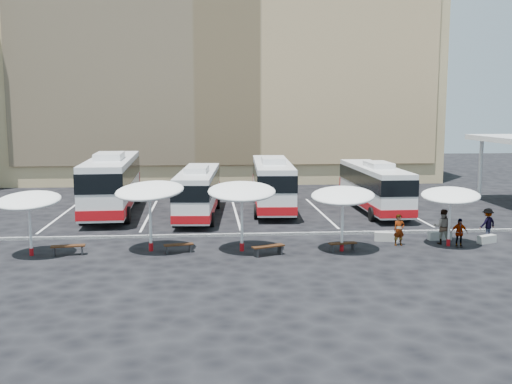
{
  "coord_description": "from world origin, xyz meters",
  "views": [
    {
      "loc": [
        -2.02,
        -33.29,
        7.37
      ],
      "look_at": [
        1.0,
        3.0,
        2.2
      ],
      "focal_mm": 42.0,
      "sensor_mm": 36.0,
      "label": 1
    }
  ],
  "objects": [
    {
      "name": "wood_bench_3",
      "position": [
        4.94,
        -3.61,
        0.34
      ],
      "size": [
        1.5,
        0.63,
        0.45
      ],
      "rotation": [
        0.0,
        0.0,
        0.17
      ],
      "color": "black",
      "rests_on": "ground"
    },
    {
      "name": "conc_bench_1",
      "position": [
        10.97,
        -1.42,
        0.24
      ],
      "size": [
        1.3,
        0.49,
        0.48
      ],
      "primitive_type": "cube",
      "rotation": [
        0.0,
        0.0,
        0.05
      ],
      "color": "gray",
      "rests_on": "ground"
    },
    {
      "name": "wood_bench_0",
      "position": [
        -8.99,
        -3.32,
        0.39
      ],
      "size": [
        1.71,
        0.68,
        0.51
      ],
      "rotation": [
        0.0,
        0.0,
        0.14
      ],
      "color": "black",
      "rests_on": "ground"
    },
    {
      "name": "passenger_1",
      "position": [
        10.71,
        -2.47,
        0.95
      ],
      "size": [
        1.12,
        1.0,
        1.91
      ],
      "primitive_type": "imported",
      "rotation": [
        0.0,
        0.0,
        2.78
      ],
      "color": "black",
      "rests_on": "ground"
    },
    {
      "name": "sandstone_building",
      "position": [
        0.0,
        31.87,
        12.63
      ],
      "size": [
        42.0,
        18.25,
        29.6
      ],
      "color": "tan",
      "rests_on": "ground"
    },
    {
      "name": "bay_lines",
      "position": [
        0.0,
        8.0,
        0.01
      ],
      "size": [
        24.15,
        12.0,
        0.01
      ],
      "color": "white",
      "rests_on": "ground"
    },
    {
      "name": "wood_bench_2",
      "position": [
        1.01,
        -4.23,
        0.39
      ],
      "size": [
        1.73,
        1.03,
        0.51
      ],
      "rotation": [
        0.0,
        0.0,
        0.37
      ],
      "color": "black",
      "rests_on": "ground"
    },
    {
      "name": "sunshade_3",
      "position": [
        4.9,
        -3.58,
        2.88
      ],
      "size": [
        4.16,
        4.19,
        3.39
      ],
      "rotation": [
        0.0,
        0.0,
        -0.35
      ],
      "color": "silver",
      "rests_on": "ground"
    },
    {
      "name": "wood_bench_1",
      "position": [
        -3.48,
        -3.26,
        0.35
      ],
      "size": [
        1.54,
        0.7,
        0.46
      ],
      "rotation": [
        0.0,
        0.0,
        0.21
      ],
      "color": "black",
      "rests_on": "ground"
    },
    {
      "name": "passenger_0",
      "position": [
        8.24,
        -2.56,
        0.84
      ],
      "size": [
        0.65,
        0.46,
        1.69
      ],
      "primitive_type": "imported",
      "rotation": [
        0.0,
        0.0,
        0.1
      ],
      "color": "black",
      "rests_on": "ground"
    },
    {
      "name": "bus_2",
      "position": [
        2.74,
        9.65,
        1.97
      ],
      "size": [
        3.32,
        12.27,
        3.86
      ],
      "rotation": [
        0.0,
        0.0,
        -0.05
      ],
      "color": "silver",
      "rests_on": "ground"
    },
    {
      "name": "sunshade_0",
      "position": [
        -10.81,
        -3.22,
        2.78
      ],
      "size": [
        3.51,
        3.55,
        3.28
      ],
      "rotation": [
        0.0,
        0.0,
        -0.13
      ],
      "color": "silver",
      "rests_on": "ground"
    },
    {
      "name": "ground",
      "position": [
        0.0,
        0.0,
        0.0
      ],
      "size": [
        120.0,
        120.0,
        0.0
      ],
      "primitive_type": "plane",
      "color": "black",
      "rests_on": "ground"
    },
    {
      "name": "passenger_2",
      "position": [
        11.3,
        -3.22,
        0.77
      ],
      "size": [
        0.94,
        0.47,
        1.54
      ],
      "primitive_type": "imported",
      "rotation": [
        0.0,
        0.0,
        -0.11
      ],
      "color": "black",
      "rests_on": "ground"
    },
    {
      "name": "passenger_3",
      "position": [
        13.81,
        -1.21,
        0.86
      ],
      "size": [
        1.27,
        1.03,
        1.72
      ],
      "primitive_type": "imported",
      "rotation": [
        0.0,
        0.0,
        3.55
      ],
      "color": "black",
      "rests_on": "ground"
    },
    {
      "name": "sunshade_1",
      "position": [
        -4.93,
        -2.72,
        3.12
      ],
      "size": [
        4.65,
        4.68,
        3.68
      ],
      "rotation": [
        0.0,
        0.0,
        -0.42
      ],
      "color": "silver",
      "rests_on": "ground"
    },
    {
      "name": "sunshade_2",
      "position": [
        -0.24,
        -3.14,
        3.1
      ],
      "size": [
        3.54,
        3.59,
        3.65
      ],
      "rotation": [
        0.0,
        0.0,
        -0.02
      ],
      "color": "silver",
      "rests_on": "ground"
    },
    {
      "name": "bus_3",
      "position": [
        9.85,
        8.02,
        1.85
      ],
      "size": [
        2.7,
        11.39,
        3.61
      ],
      "rotation": [
        0.0,
        0.0,
        0.0
      ],
      "color": "silver",
      "rests_on": "ground"
    },
    {
      "name": "conc_bench_2",
      "position": [
        13.24,
        -2.41,
        0.21
      ],
      "size": [
        1.18,
        0.8,
        0.42
      ],
      "primitive_type": "cube",
      "rotation": [
        0.0,
        0.0,
        0.41
      ],
      "color": "gray",
      "rests_on": "ground"
    },
    {
      "name": "curb_divider",
      "position": [
        0.0,
        0.5,
        0.07
      ],
      "size": [
        34.0,
        0.25,
        0.15
      ],
      "primitive_type": "cube",
      "color": "black",
      "rests_on": "ground"
    },
    {
      "name": "conc_bench_0",
      "position": [
        7.91,
        -1.47,
        0.25
      ],
      "size": [
        1.38,
        0.74,
        0.49
      ],
      "primitive_type": "cube",
      "rotation": [
        0.0,
        0.0,
        -0.24
      ],
      "color": "gray",
      "rests_on": "ground"
    },
    {
      "name": "sunshade_4",
      "position": [
        10.87,
        -2.88,
        2.72
      ],
      "size": [
        4.04,
        4.06,
        3.2
      ],
      "rotation": [
        0.0,
        0.0,
        -0.41
      ],
      "color": "silver",
      "rests_on": "ground"
    },
    {
      "name": "bus_0",
      "position": [
        -8.66,
        9.19,
        2.19
      ],
      "size": [
        3.52,
        13.62,
        4.29
      ],
      "rotation": [
        0.0,
        0.0,
        0.04
      ],
      "color": "silver",
      "rests_on": "ground"
    },
    {
      "name": "bus_1",
      "position": [
        -2.6,
        7.04,
        1.79
      ],
      "size": [
        3.18,
        11.15,
        3.49
      ],
      "rotation": [
        0.0,
        0.0,
        -0.08
      ],
      "color": "silver",
      "rests_on": "ground"
    }
  ]
}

